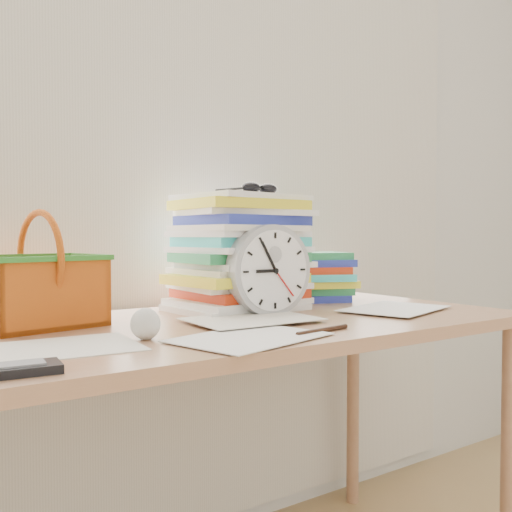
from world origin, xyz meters
TOP-DOWN VIEW (x-y plane):
  - curtain at (0.00, 1.98)m, footprint 2.40×0.01m
  - desk at (0.00, 1.60)m, footprint 1.40×0.70m
  - paper_stack at (0.09, 1.77)m, footprint 0.37×0.31m
  - clock at (0.08, 1.62)m, footprint 0.23×0.05m
  - sunglasses at (0.11, 1.71)m, footprint 0.16×0.15m
  - book_stack at (0.40, 1.82)m, footprint 0.32×0.28m
  - basket at (-0.46, 1.76)m, footprint 0.29×0.25m
  - crumpled_ball at (-0.32, 1.48)m, footprint 0.06×0.06m
  - pen at (0.02, 1.34)m, footprint 0.16×0.03m
  - calculator at (-0.60, 1.32)m, footprint 0.14×0.08m
  - scattered_papers at (0.00, 1.60)m, footprint 1.26×0.42m

SIDE VIEW (x-z plane):
  - desk at x=0.00m, z-range 0.30..1.05m
  - pen at x=0.02m, z-range 0.75..0.76m
  - scattered_papers at x=0.00m, z-range 0.75..0.77m
  - calculator at x=-0.60m, z-range 0.75..0.76m
  - crumpled_ball at x=-0.32m, z-range 0.75..0.81m
  - book_stack at x=0.40m, z-range 0.75..0.90m
  - clock at x=0.08m, z-range 0.75..0.98m
  - basket at x=-0.46m, z-range 0.75..1.01m
  - paper_stack at x=0.09m, z-range 0.75..1.07m
  - sunglasses at x=0.11m, z-range 1.07..1.10m
  - curtain at x=0.00m, z-range 0.05..2.55m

